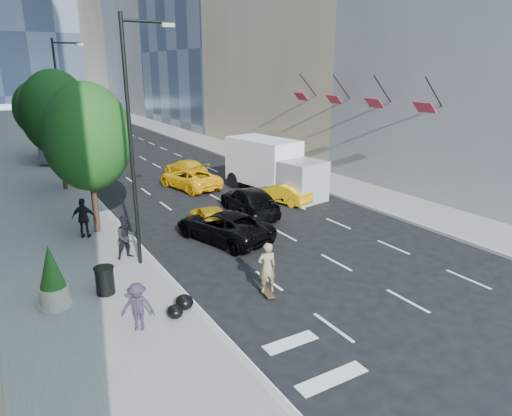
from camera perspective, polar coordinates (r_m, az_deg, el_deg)
ground at (r=19.84m, az=7.76°, el=-7.36°), size 160.00×160.00×0.00m
sidewalk_left at (r=44.85m, az=-27.08°, el=4.85°), size 6.00×120.00×0.15m
sidewalk_right at (r=49.63m, az=-4.65°, el=7.69°), size 4.00×120.00×0.15m
lamp_near at (r=18.89m, az=-14.98°, el=9.39°), size 2.13×0.22×10.00m
lamp_far at (r=36.48m, az=-23.06°, el=12.10°), size 2.13×0.22×10.00m
tree_near at (r=23.64m, az=-20.30°, el=8.30°), size 4.20×4.20×7.46m
tree_mid at (r=33.43m, az=-23.70°, el=10.82°), size 4.50×4.50×7.99m
tree_far at (r=46.37m, az=-25.81°, el=11.08°), size 3.90×3.90×6.92m
traffic_signal at (r=54.42m, az=-25.76°, el=11.33°), size 2.48×0.53×5.20m
facade_flags at (r=32.67m, az=12.23°, el=13.27°), size 1.85×13.30×2.05m
skateboarder at (r=17.01m, az=1.38°, el=-7.89°), size 0.79×0.60×1.96m
black_sedan_lincoln at (r=22.50m, az=-4.10°, el=-2.21°), size 3.92×5.81×1.48m
black_sedan_mercedes at (r=26.44m, az=-0.81°, el=0.90°), size 2.98×5.67×1.57m
taxi_a at (r=23.80m, az=-5.71°, el=-1.28°), size 2.33×4.28×1.38m
taxi_b at (r=28.83m, az=3.38°, el=1.93°), size 2.37×4.04×1.26m
taxi_c at (r=32.48m, az=-8.28°, el=3.71°), size 3.36×5.62×1.46m
taxi_d at (r=36.24m, az=-8.78°, el=4.96°), size 2.48×4.74×1.31m
city_bus at (r=47.96m, az=-22.61°, el=8.04°), size 6.21×12.28×3.34m
box_truck at (r=30.84m, az=2.15°, el=5.22°), size 3.99×7.81×3.56m
pedestrian_a at (r=20.65m, az=-15.88°, el=-3.55°), size 1.01×0.83×1.92m
pedestrian_b at (r=23.78m, az=-20.71°, el=-1.20°), size 1.26×0.97×1.99m
pedestrian_c at (r=15.17m, az=-14.56°, el=-11.85°), size 1.21×1.03×1.62m
trash_can at (r=17.89m, az=-18.36°, el=-8.66°), size 0.67×0.67×1.01m
planter_shrub at (r=17.34m, az=-24.14°, el=-7.97°), size 0.97×0.97×2.32m
garbage_bags at (r=16.10m, az=-9.40°, el=-11.99°), size 1.07×1.03×0.53m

